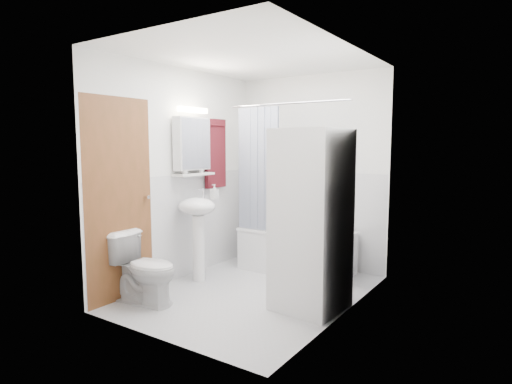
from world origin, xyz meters
The scene contains 20 objects.
floor centered at (0.00, 0.00, 0.00)m, with size 2.60×2.60×0.00m, color #B6B7BB.
room_walls centered at (0.00, 0.00, 1.49)m, with size 2.60×2.60×2.60m.
wainscot centered at (0.00, 0.29, 0.60)m, with size 1.98×2.58×2.58m.
door centered at (-0.95, -0.55, 1.00)m, with size 0.05×2.00×2.00m.
bathtub centered at (0.01, 0.92, 0.28)m, with size 1.34×0.64×0.52m.
tub_spout centered at (0.21, 1.25, 0.84)m, with size 0.04×0.04×0.12m, color silver.
curtain_rod centered at (0.01, 0.66, 2.00)m, with size 0.02×0.02×1.52m, color silver.
shower_curtain centered at (-0.37, 0.66, 1.25)m, with size 0.55×0.02×1.45m.
sink centered at (-0.75, 0.00, 0.70)m, with size 0.44×0.37×1.04m.
medicine_cabinet centered at (-0.90, 0.10, 1.57)m, with size 0.13×0.50×0.71m.
shelf centered at (-0.89, 0.10, 1.20)m, with size 0.18×0.54×0.03m, color silver.
shower_caddy centered at (0.26, 1.24, 1.15)m, with size 0.22×0.06×0.02m, color silver.
towel centered at (-0.94, 0.56, 1.44)m, with size 0.07×0.35×0.86m.
washer_dryer centered at (0.68, -0.04, 0.84)m, with size 0.64×0.64×1.69m.
toilet centered at (-0.72, -0.82, 0.34)m, with size 0.39×0.70×0.68m, color white.
soap_pump centered at (-0.71, 0.25, 0.95)m, with size 0.08×0.17×0.08m, color gray.
shelf_bottle centered at (-0.89, -0.05, 1.25)m, with size 0.07×0.18×0.07m, color gray.
shelf_cup centered at (-0.89, 0.22, 1.26)m, with size 0.10×0.09×0.10m, color gray.
shampoo_a centered at (0.35, 1.24, 1.23)m, with size 0.13×0.17×0.13m, color gray.
shampoo_b centered at (0.47, 1.24, 1.20)m, with size 0.08×0.21×0.08m, color #234B8F.
Camera 1 is at (2.43, -3.58, 1.55)m, focal length 30.00 mm.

